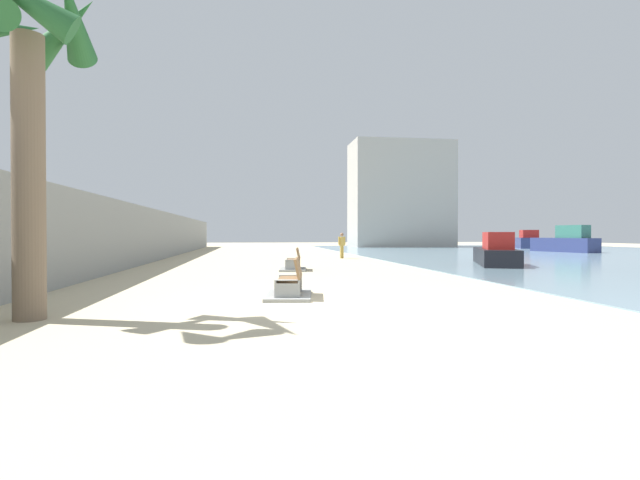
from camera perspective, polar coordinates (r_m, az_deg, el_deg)
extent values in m
plane|color=#C6B793|center=(28.73, -4.82, -2.43)|extent=(120.00, 120.00, 0.00)
cube|color=gray|center=(29.23, -19.67, 0.53)|extent=(0.80, 64.00, 3.00)
cylinder|color=#7A6651|center=(10.37, -31.16, 6.30)|extent=(0.56, 0.56, 5.21)
cone|color=#235B2D|center=(10.89, -27.11, 22.21)|extent=(0.76, 1.87, 1.41)
cone|color=#235B2D|center=(11.53, -28.12, 20.94)|extent=(1.87, 1.34, 1.41)
cube|color=gray|center=(11.47, -3.88, -5.95)|extent=(0.62, 0.28, 0.50)
cube|color=gray|center=(12.86, -3.51, -5.22)|extent=(0.62, 0.28, 0.50)
cube|color=olive|center=(12.15, -3.68, -4.62)|extent=(0.71, 1.65, 0.06)
cube|color=olive|center=(12.11, -2.59, -3.30)|extent=(0.37, 1.61, 0.50)
cube|color=gray|center=(12.19, -3.68, -6.53)|extent=(1.37, 2.23, 0.08)
cube|color=gray|center=(20.37, -3.28, -3.03)|extent=(0.62, 0.27, 0.50)
cube|color=gray|center=(21.77, -3.15, -2.79)|extent=(0.62, 0.27, 0.50)
cube|color=olive|center=(21.06, -3.21, -2.35)|extent=(0.69, 1.65, 0.06)
cube|color=olive|center=(21.04, -2.59, -1.59)|extent=(0.35, 1.61, 0.50)
cube|color=gray|center=(21.09, -3.21, -3.47)|extent=(1.34, 2.22, 0.08)
cylinder|color=gold|center=(31.13, 2.50, -1.43)|extent=(0.12, 0.12, 0.82)
cylinder|color=gold|center=(31.20, 2.70, -1.43)|extent=(0.12, 0.12, 0.82)
cube|color=gold|center=(31.14, 2.60, -0.14)|extent=(0.36, 0.29, 0.58)
sphere|color=#936B4C|center=(31.14, 2.60, 0.65)|extent=(0.22, 0.22, 0.22)
cylinder|color=gold|center=(31.03, 2.26, -0.09)|extent=(0.09, 0.09, 0.52)
cylinder|color=gold|center=(31.26, 2.94, -0.08)|extent=(0.09, 0.09, 0.52)
cube|color=navy|center=(46.33, 26.85, -0.52)|extent=(3.00, 6.04, 1.19)
cube|color=#337060|center=(45.76, 27.68, 0.89)|extent=(1.72, 2.76, 1.08)
cube|color=black|center=(26.04, 19.98, -1.83)|extent=(3.86, 6.51, 0.80)
cube|color=red|center=(25.07, 20.24, -0.06)|extent=(2.10, 3.02, 0.83)
cube|color=navy|center=(56.99, 23.29, -0.32)|extent=(3.73, 5.25, 1.13)
cube|color=red|center=(56.28, 23.44, 0.67)|extent=(2.20, 2.51, 0.84)
cube|color=#ADAAA3|center=(59.60, 9.50, 5.28)|extent=(12.00, 6.00, 12.65)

